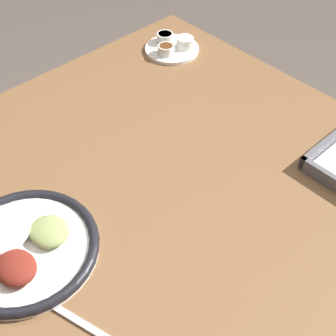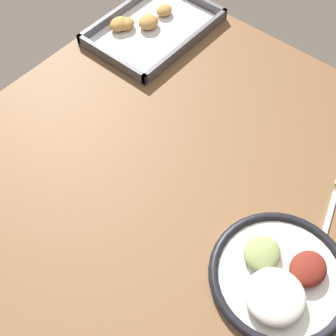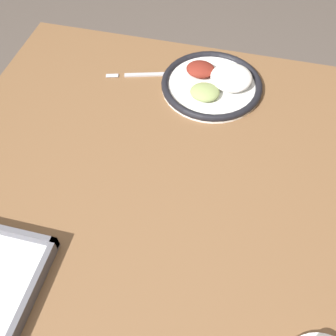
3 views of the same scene
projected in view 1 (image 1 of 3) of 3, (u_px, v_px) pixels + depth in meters
name	position (u px, v px, depth m)	size (l,w,h in m)	color
dining_table	(174.00, 215.00, 1.07)	(1.07, 1.00, 0.77)	brown
dinner_plate	(21.00, 246.00, 0.86)	(0.28, 0.28, 0.05)	white
fork	(84.00, 324.00, 0.77)	(0.20, 0.07, 0.00)	#B2B2B7
saucer_plate	(172.00, 46.00, 1.34)	(0.15, 0.15, 0.04)	white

